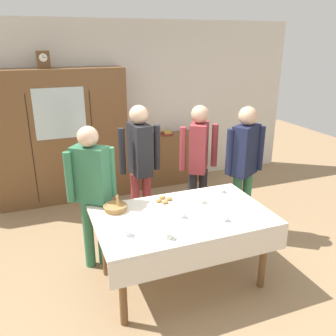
{
  "coord_description": "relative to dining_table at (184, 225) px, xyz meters",
  "views": [
    {
      "loc": [
        -1.25,
        -3.06,
        2.4
      ],
      "look_at": [
        0.0,
        0.2,
        1.13
      ],
      "focal_mm": 37.89,
      "sensor_mm": 36.0,
      "label": 1
    }
  ],
  "objects": [
    {
      "name": "bookshelf_low",
      "position": [
        0.83,
        2.64,
        -0.24
      ],
      "size": [
        1.2,
        0.35,
        0.87
      ],
      "color": "brown",
      "rests_on": "ground"
    },
    {
      "name": "person_behind_table_left",
      "position": [
        1.09,
        0.67,
        0.34
      ],
      "size": [
        0.52,
        0.35,
        1.67
      ],
      "color": "#33704C",
      "rests_on": "ground"
    },
    {
      "name": "spoon_near_right",
      "position": [
        0.7,
        -0.23,
        0.1
      ],
      "size": [
        0.12,
        0.02,
        0.01
      ],
      "color": "silver",
      "rests_on": "dining_table"
    },
    {
      "name": "book_stack",
      "position": [
        0.83,
        2.64,
        0.23
      ],
      "size": [
        0.16,
        0.21,
        0.06
      ],
      "color": "#99332D",
      "rests_on": "bookshelf_low"
    },
    {
      "name": "pastry_plate",
      "position": [
        -0.07,
        0.36,
        0.12
      ],
      "size": [
        0.28,
        0.28,
        0.05
      ],
      "color": "white",
      "rests_on": "dining_table"
    },
    {
      "name": "tea_cup_near_left",
      "position": [
        -0.62,
        -0.16,
        0.13
      ],
      "size": [
        0.13,
        0.13,
        0.06
      ],
      "color": "white",
      "rests_on": "dining_table"
    },
    {
      "name": "tea_cup_near_right",
      "position": [
        0.6,
        0.37,
        0.13
      ],
      "size": [
        0.13,
        0.13,
        0.06
      ],
      "color": "white",
      "rests_on": "dining_table"
    },
    {
      "name": "tea_cup_far_left",
      "position": [
        -0.04,
        -0.02,
        0.13
      ],
      "size": [
        0.13,
        0.13,
        0.06
      ],
      "color": "white",
      "rests_on": "dining_table"
    },
    {
      "name": "person_by_cabinet",
      "position": [
        0.64,
        1.01,
        0.33
      ],
      "size": [
        0.52,
        0.41,
        1.65
      ],
      "color": "#232328",
      "rests_on": "ground"
    },
    {
      "name": "person_behind_table_right",
      "position": [
        -0.1,
        1.12,
        0.35
      ],
      "size": [
        0.52,
        0.38,
        1.68
      ],
      "color": "#933338",
      "rests_on": "ground"
    },
    {
      "name": "mantel_clock",
      "position": [
        -1.03,
        2.59,
        1.46
      ],
      "size": [
        0.18,
        0.11,
        0.24
      ],
      "color": "brown",
      "rests_on": "wall_cabinet"
    },
    {
      "name": "spoon_near_left",
      "position": [
        0.17,
        -0.17,
        0.1
      ],
      "size": [
        0.12,
        0.02,
        0.01
      ],
      "color": "silver",
      "rests_on": "dining_table"
    },
    {
      "name": "person_beside_shelf",
      "position": [
        -0.78,
        0.64,
        0.29
      ],
      "size": [
        0.52,
        0.38,
        1.6
      ],
      "color": "#33704C",
      "rests_on": "ground"
    },
    {
      "name": "spoon_far_right",
      "position": [
        -0.44,
        -0.3,
        0.1
      ],
      "size": [
        0.12,
        0.02,
        0.01
      ],
      "color": "silver",
      "rests_on": "dining_table"
    },
    {
      "name": "bread_basket",
      "position": [
        -0.6,
        0.36,
        0.14
      ],
      "size": [
        0.24,
        0.24,
        0.16
      ],
      "color": "#9E7542",
      "rests_on": "dining_table"
    },
    {
      "name": "tea_cup_back_edge",
      "position": [
        0.31,
        -0.23,
        0.13
      ],
      "size": [
        0.13,
        0.13,
        0.06
      ],
      "color": "white",
      "rests_on": "dining_table"
    },
    {
      "name": "dining_table",
      "position": [
        0.0,
        0.0,
        0.0
      ],
      "size": [
        1.72,
        1.05,
        0.78
      ],
      "color": "brown",
      "rests_on": "ground"
    },
    {
      "name": "ground_plane",
      "position": [
        0.0,
        0.24,
        -0.67
      ],
      "size": [
        12.0,
        12.0,
        0.0
      ],
      "primitive_type": "plane",
      "color": "#997A56",
      "rests_on": "ground"
    },
    {
      "name": "tea_cup_far_right",
      "position": [
        0.28,
        0.2,
        0.13
      ],
      "size": [
        0.13,
        0.13,
        0.06
      ],
      "color": "white",
      "rests_on": "dining_table"
    },
    {
      "name": "back_wall",
      "position": [
        0.0,
        2.89,
        0.68
      ],
      "size": [
        6.4,
        0.1,
        2.7
      ],
      "primitive_type": "cube",
      "color": "silver",
      "rests_on": "ground"
    },
    {
      "name": "tea_cup_center",
      "position": [
        -0.29,
        -0.34,
        0.13
      ],
      "size": [
        0.13,
        0.13,
        0.06
      ],
      "color": "silver",
      "rests_on": "dining_table"
    },
    {
      "name": "wall_cabinet",
      "position": [
        -0.9,
        2.59,
        0.33
      ],
      "size": [
        1.96,
        0.46,
        2.01
      ],
      "color": "brown",
      "rests_on": "ground"
    }
  ]
}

